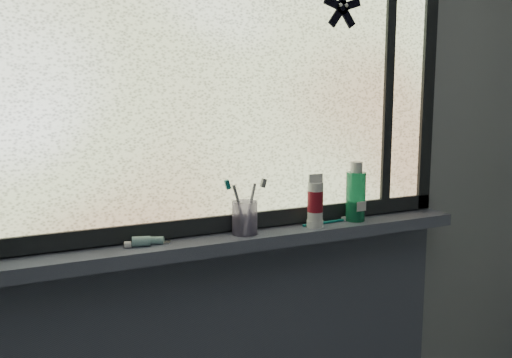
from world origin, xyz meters
name	(u,v)px	position (x,y,z in m)	size (l,w,h in m)	color
wall_back	(225,158)	(0.00, 1.30, 1.25)	(3.00, 0.01, 2.50)	#9EA3A8
windowsill	(235,241)	(0.00, 1.23, 1.00)	(1.62, 0.14, 0.04)	#53586F
window_pane	(227,65)	(0.00, 1.28, 1.53)	(1.50, 0.01, 1.00)	silver
frame_bottom	(229,222)	(0.00, 1.28, 1.05)	(1.60, 0.03, 0.05)	black
frame_right	(427,69)	(0.78, 1.28, 1.53)	(0.05, 0.03, 1.10)	black
frame_mullion	(388,69)	(0.60, 1.28, 1.53)	(0.04, 0.03, 1.00)	black
starfish_sticker	(342,8)	(0.40, 1.27, 1.72)	(0.15, 0.02, 0.15)	black
toothpaste_tube	(147,241)	(-0.27, 1.23, 1.03)	(0.16, 0.03, 0.03)	silver
toothbrush_cup	(245,218)	(0.03, 1.23, 1.07)	(0.08, 0.08, 0.10)	#A597C8
toothbrush_lying	(324,222)	(0.32, 1.23, 1.03)	(0.20, 0.02, 0.01)	#0C6C6D
mouthwash_bottle	(356,191)	(0.44, 1.23, 1.12)	(0.07, 0.07, 0.17)	#1B8C5A
cream_tube	(315,199)	(0.27, 1.21, 1.11)	(0.05, 0.05, 0.12)	silver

